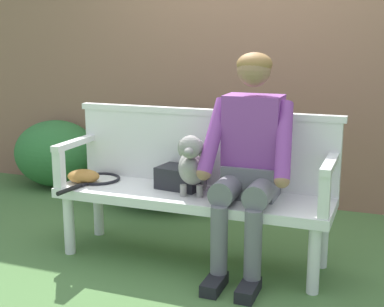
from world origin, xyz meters
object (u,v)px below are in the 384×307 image
at_px(garden_bench, 192,201).
at_px(dog_on_bench, 193,164).
at_px(sports_bag, 180,178).
at_px(baseball_glove, 83,176).
at_px(person_seated, 249,155).
at_px(tennis_racket, 96,180).

relative_size(garden_bench, dog_on_bench, 4.51).
distance_m(garden_bench, sports_bag, 0.18).
relative_size(baseball_glove, sports_bag, 0.79).
bearing_deg(dog_on_bench, person_seated, 4.38).
height_order(garden_bench, baseball_glove, baseball_glove).
relative_size(dog_on_bench, tennis_racket, 0.68).
bearing_deg(baseball_glove, tennis_racket, 42.92).
bearing_deg(sports_bag, garden_bench, -30.89).
distance_m(garden_bench, baseball_glove, 0.77).
relative_size(person_seated, dog_on_bench, 3.40).
xyz_separation_m(dog_on_bench, tennis_racket, (-0.72, 0.05, -0.18)).
distance_m(dog_on_bench, tennis_racket, 0.74).
distance_m(tennis_racket, sports_bag, 0.60).
xyz_separation_m(person_seated, sports_bag, (-0.47, 0.07, -0.20)).
xyz_separation_m(garden_bench, dog_on_bench, (0.02, -0.04, 0.25)).
distance_m(person_seated, sports_bag, 0.52).
distance_m(tennis_racket, baseball_glove, 0.09).
relative_size(person_seated, sports_bag, 4.73).
distance_m(garden_bench, tennis_racket, 0.70).
xyz_separation_m(garden_bench, person_seated, (0.37, -0.01, 0.33)).
height_order(dog_on_bench, sports_bag, dog_on_bench).
bearing_deg(dog_on_bench, garden_bench, 116.32).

